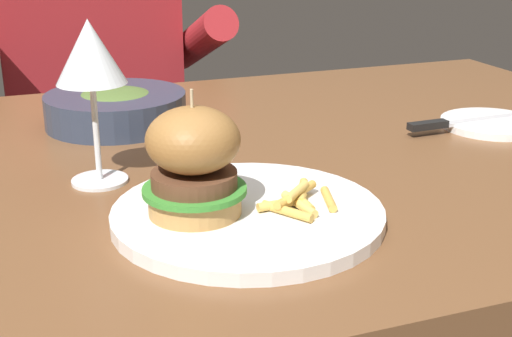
{
  "coord_description": "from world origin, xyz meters",
  "views": [
    {
      "loc": [
        -0.25,
        -0.83,
        1.04
      ],
      "look_at": [
        -0.01,
        -0.17,
        0.78
      ],
      "focal_mm": 50.0,
      "sensor_mm": 36.0,
      "label": 1
    }
  ],
  "objects_px": {
    "wine_glass": "(90,58)",
    "soup_bowl": "(116,108)",
    "main_plate": "(248,214)",
    "burger_sandwich": "(194,162)",
    "table_knife": "(464,122)",
    "bread_plate": "(492,124)",
    "diner_person": "(97,138)"
  },
  "relations": [
    {
      "from": "table_knife",
      "to": "bread_plate",
      "type": "bearing_deg",
      "value": 1.73
    },
    {
      "from": "burger_sandwich",
      "to": "soup_bowl",
      "type": "bearing_deg",
      "value": 91.57
    },
    {
      "from": "main_plate",
      "to": "table_knife",
      "type": "distance_m",
      "value": 0.44
    },
    {
      "from": "burger_sandwich",
      "to": "bread_plate",
      "type": "relative_size",
      "value": 0.86
    },
    {
      "from": "main_plate",
      "to": "bread_plate",
      "type": "xyz_separation_m",
      "value": [
        0.45,
        0.19,
        -0.0
      ]
    },
    {
      "from": "main_plate",
      "to": "soup_bowl",
      "type": "relative_size",
      "value": 1.35
    },
    {
      "from": "main_plate",
      "to": "burger_sandwich",
      "type": "height_order",
      "value": "burger_sandwich"
    },
    {
      "from": "burger_sandwich",
      "to": "main_plate",
      "type": "bearing_deg",
      "value": -6.83
    },
    {
      "from": "bread_plate",
      "to": "soup_bowl",
      "type": "xyz_separation_m",
      "value": [
        -0.51,
        0.2,
        0.02
      ]
    },
    {
      "from": "bread_plate",
      "to": "table_knife",
      "type": "bearing_deg",
      "value": -178.27
    },
    {
      "from": "burger_sandwich",
      "to": "wine_glass",
      "type": "bearing_deg",
      "value": 114.25
    },
    {
      "from": "table_knife",
      "to": "diner_person",
      "type": "height_order",
      "value": "diner_person"
    },
    {
      "from": "soup_bowl",
      "to": "diner_person",
      "type": "bearing_deg",
      "value": 86.31
    },
    {
      "from": "bread_plate",
      "to": "diner_person",
      "type": "relative_size",
      "value": 0.12
    },
    {
      "from": "table_knife",
      "to": "soup_bowl",
      "type": "xyz_separation_m",
      "value": [
        -0.46,
        0.2,
        0.01
      ]
    },
    {
      "from": "wine_glass",
      "to": "soup_bowl",
      "type": "distance_m",
      "value": 0.27
    },
    {
      "from": "burger_sandwich",
      "to": "diner_person",
      "type": "distance_m",
      "value": 0.94
    },
    {
      "from": "main_plate",
      "to": "burger_sandwich",
      "type": "xyz_separation_m",
      "value": [
        -0.05,
        0.01,
        0.06
      ]
    },
    {
      "from": "wine_glass",
      "to": "soup_bowl",
      "type": "height_order",
      "value": "wine_glass"
    },
    {
      "from": "burger_sandwich",
      "to": "diner_person",
      "type": "height_order",
      "value": "diner_person"
    },
    {
      "from": "soup_bowl",
      "to": "diner_person",
      "type": "xyz_separation_m",
      "value": [
        0.03,
        0.51,
        -0.2
      ]
    },
    {
      "from": "wine_glass",
      "to": "soup_bowl",
      "type": "bearing_deg",
      "value": 75.43
    },
    {
      "from": "main_plate",
      "to": "burger_sandwich",
      "type": "relative_size",
      "value": 2.2
    },
    {
      "from": "main_plate",
      "to": "diner_person",
      "type": "relative_size",
      "value": 0.24
    },
    {
      "from": "table_knife",
      "to": "diner_person",
      "type": "bearing_deg",
      "value": 120.75
    },
    {
      "from": "main_plate",
      "to": "table_knife",
      "type": "bearing_deg",
      "value": 25.73
    },
    {
      "from": "bread_plate",
      "to": "soup_bowl",
      "type": "bearing_deg",
      "value": 158.36
    },
    {
      "from": "burger_sandwich",
      "to": "soup_bowl",
      "type": "relative_size",
      "value": 0.61
    },
    {
      "from": "wine_glass",
      "to": "table_knife",
      "type": "height_order",
      "value": "wine_glass"
    },
    {
      "from": "wine_glass",
      "to": "table_knife",
      "type": "distance_m",
      "value": 0.54
    },
    {
      "from": "burger_sandwich",
      "to": "table_knife",
      "type": "distance_m",
      "value": 0.49
    },
    {
      "from": "burger_sandwich",
      "to": "bread_plate",
      "type": "distance_m",
      "value": 0.54
    }
  ]
}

